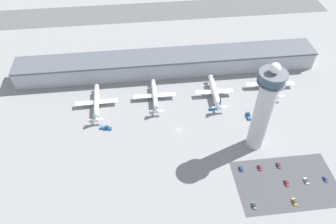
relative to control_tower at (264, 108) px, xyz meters
name	(u,v)px	position (x,y,z in m)	size (l,w,h in m)	color
ground_plane	(179,130)	(-50.60, 18.83, -34.67)	(1000.00, 1000.00, 0.00)	gray
terminal_building	(168,63)	(-50.60, 88.83, -26.08)	(255.10, 25.00, 16.99)	#A3A8B2
runway_strip	(156,11)	(-50.60, 198.62, -34.67)	(382.66, 44.00, 0.01)	#515154
control_tower	(264,108)	(0.00, 0.00, 0.00)	(16.84, 16.84, 68.62)	#BCBCC1
parking_lot_surface	(286,183)	(10.57, -33.89, -34.67)	(64.00, 40.00, 0.01)	#424247
airplane_gate_alpha	(96,102)	(-110.58, 50.84, -30.63)	(32.92, 40.06, 12.35)	white
airplane_gate_bravo	(155,96)	(-65.01, 53.51, -30.77)	(33.42, 37.09, 11.96)	silver
airplane_gate_charlie	(215,92)	(-16.97, 51.83, -29.97)	(30.29, 38.47, 13.73)	white
airplane_gate_delta	(271,84)	(31.10, 56.68, -30.27)	(40.26, 34.01, 13.89)	white
service_truck_catering	(106,128)	(-103.00, 25.83, -33.76)	(8.78, 4.31, 2.64)	black
service_truck_fuel	(214,108)	(-20.08, 37.20, -33.61)	(7.61, 2.96, 3.05)	black
service_truck_baggage	(249,116)	(3.82, 26.13, -33.82)	(3.03, 8.04, 2.48)	black
car_blue_compact	(326,179)	(36.23, -34.25, -34.11)	(1.78, 4.21, 1.44)	black
car_maroon_suv	(241,169)	(-14.87, -20.38, -34.10)	(1.83, 4.56, 1.47)	black
car_silver_sedan	(287,183)	(10.63, -34.18, -34.06)	(1.88, 4.79, 1.56)	black
car_navy_sedan	(260,167)	(-2.40, -20.85, -34.07)	(1.90, 4.63, 1.55)	black
car_grey_coupe	(294,202)	(10.34, -47.48, -34.11)	(1.91, 4.82, 1.45)	black
car_red_hatchback	(279,165)	(10.45, -20.42, -34.07)	(1.94, 4.62, 1.54)	black
car_green_van	(254,205)	(-14.47, -47.08, -34.07)	(1.78, 4.51, 1.53)	black
car_yellow_taxi	(306,181)	(23.48, -34.24, -34.13)	(1.92, 4.57, 1.39)	black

